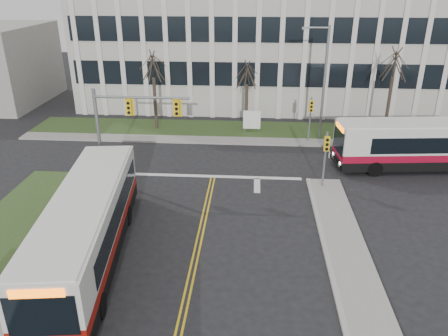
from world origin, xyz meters
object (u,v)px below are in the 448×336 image
streetlight (323,78)px  bus_main (88,228)px  directory_sign (252,120)px  bus_cross (427,146)px

streetlight → bus_main: bearing=-126.2°
directory_sign → bus_main: 20.56m
directory_sign → bus_main: bearing=-111.4°
streetlight → bus_main: (-13.03, -17.83, -3.50)m
bus_cross → bus_main: bearing=-63.9°
streetlight → directory_sign: bearing=166.8°
streetlight → bus_main: size_ratio=0.72×
directory_sign → streetlight: bearing=-13.2°
streetlight → directory_sign: size_ratio=4.60×
streetlight → bus_main: 22.36m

